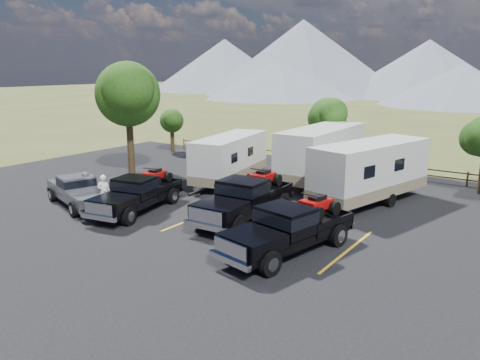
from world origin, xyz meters
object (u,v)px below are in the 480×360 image
Objects in this scene: rig_center at (245,197)px; person_b at (87,189)px; tree_big_nw at (128,94)px; trailer_center at (321,154)px; trailer_left at (230,159)px; pickup_silver at (78,191)px; trailer_right at (370,172)px; person_a at (104,192)px; rig_left at (138,193)px; rig_right at (290,227)px.

rig_center reaches higher than person_b.
tree_big_nw is 0.75× the size of trailer_center.
pickup_silver is (-3.61, -9.04, -0.74)m from trailer_left.
person_a is at bearing -125.46° from trailer_right.
person_b is at bearing -128.90° from trailer_right.
person_a is (-6.94, -3.09, -0.14)m from rig_center.
tree_big_nw reaches higher than person_a.
person_b is at bearing -124.86° from trailer_center.
rig_left reaches higher than pickup_silver.
person_b is at bearing -163.51° from rig_center.
rig_center is at bearing -89.58° from trailer_center.
trailer_center reaches higher than rig_center.
pickup_silver is (-12.72, -9.68, -0.92)m from trailer_right.
tree_big_nw reaches higher than rig_center.
pickup_silver is at bearing -14.16° from person_a.
rig_right is at bearing -21.42° from tree_big_nw.
rig_right reaches higher than person_a.
trailer_right is (16.75, 2.22, -3.77)m from tree_big_nw.
trailer_center is at bearing 54.12° from rig_left.
person_b is (4.31, -7.08, -4.62)m from tree_big_nw.
rig_right is at bearing -76.59° from trailer_right.
trailer_right is at bearing 53.14° from rig_center.
tree_big_nw is at bearing 158.80° from rig_center.
trailer_center is at bearing 163.44° from pickup_silver.
person_a is at bearing -50.94° from tree_big_nw.
trailer_center is (4.80, 3.53, 0.28)m from trailer_left.
tree_big_nw is 9.49m from person_b.
pickup_silver is (-8.41, -12.57, -1.02)m from trailer_center.
tree_big_nw is 9.68m from pickup_silver.
rig_center is 3.64× the size of person_a.
tree_big_nw is 14.03m from rig_center.
trailer_center is at bearing -145.12° from person_a.
rig_right is 12.62m from pickup_silver.
trailer_left is 9.30m from person_b.
person_b is (-3.32, -8.66, -0.68)m from trailer_left.
rig_center is (5.36, 2.16, 0.11)m from rig_left.
rig_left is 9.29m from rig_right.
trailer_center is at bearing 121.03° from rig_right.
trailer_left is at bearing 128.47° from rig_center.
pickup_silver is at bearing -161.94° from rig_center.
person_b reaches higher than pickup_silver.
person_a is (-11.00, -9.30, -0.83)m from trailer_right.
trailer_left is at bearing -128.66° from person_a.
rig_left is at bearing -103.14° from trailer_left.
tree_big_nw is at bearing -134.41° from pickup_silver.
person_b is (-8.38, -3.08, -0.17)m from rig_center.
pickup_silver is 3.04× the size of person_a.
rig_right is at bearing -71.43° from trailer_center.
rig_left is at bearing -175.95° from person_a.
rig_right is (9.28, -0.36, 0.06)m from rig_left.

